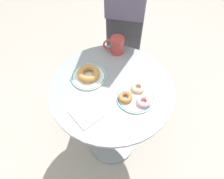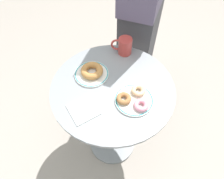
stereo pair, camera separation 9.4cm
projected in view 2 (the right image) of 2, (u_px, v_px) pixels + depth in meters
The scene contains 11 objects.
ground_plane at pixel (112, 142), 1.68m from camera, with size 7.00×7.00×0.02m, color #9E9389.
cafe_table at pixel (112, 111), 1.26m from camera, with size 0.66×0.66×0.76m.
plate_left at pixel (92, 74), 1.10m from camera, with size 0.19×0.19×0.01m.
plate_right at pixel (134, 100), 1.00m from camera, with size 0.19×0.19×0.01m.
donut_old_fashioned at pixel (92, 71), 1.09m from camera, with size 0.12×0.12×0.04m, color #BC7F42.
donut_pink_frosted at pixel (141, 105), 0.96m from camera, with size 0.07×0.07×0.02m, color pink.
donut_glazed at pixel (138, 90), 1.01m from camera, with size 0.07×0.07×0.02m, color #E0B789.
donut_cinnamon at pixel (124, 98), 0.98m from camera, with size 0.07×0.07×0.02m, color #A36B3D.
paper_napkin at pixel (83, 109), 0.97m from camera, with size 0.13×0.13×0.01m, color white.
coffee_mug at pixel (124, 46), 1.17m from camera, with size 0.10×0.11×0.10m.
person_figure at pixel (142, 17), 1.34m from camera, with size 0.44×0.50×1.68m.
Camera 2 is at (0.52, -0.39, 1.60)m, focal length 32.00 mm.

